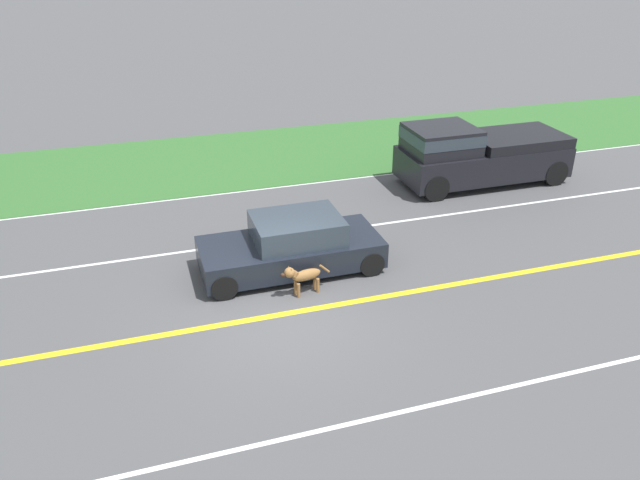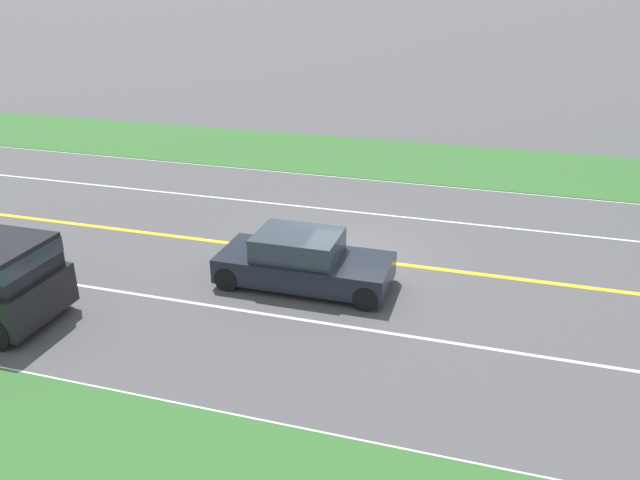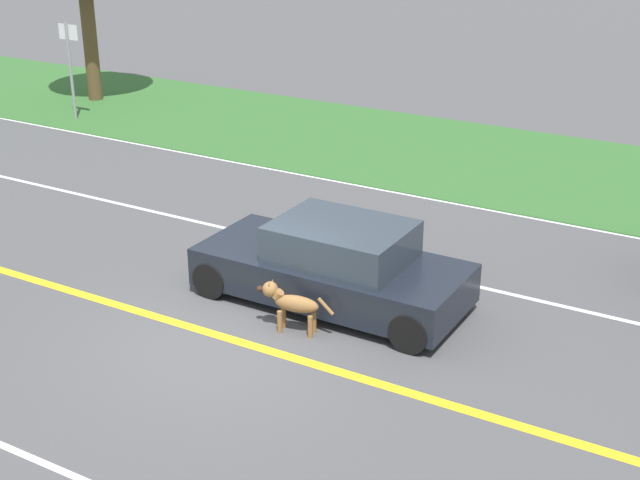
# 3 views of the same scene
# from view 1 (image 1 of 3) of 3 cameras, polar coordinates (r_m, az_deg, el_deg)

# --- Properties ---
(ground_plane) EXTENTS (400.00, 400.00, 0.00)m
(ground_plane) POSITION_cam_1_polar(r_m,az_deg,el_deg) (13.42, -3.28, -6.78)
(ground_plane) COLOR #4C4C4F
(centre_divider_line) EXTENTS (0.18, 160.00, 0.01)m
(centre_divider_line) POSITION_cam_1_polar(r_m,az_deg,el_deg) (13.42, -3.28, -6.76)
(centre_divider_line) COLOR yellow
(centre_divider_line) RESTS_ON ground
(lane_edge_line_right) EXTENTS (0.14, 160.00, 0.01)m
(lane_edge_line_right) POSITION_cam_1_polar(r_m,az_deg,el_deg) (19.52, -8.48, 4.28)
(lane_edge_line_right) COLOR white
(lane_edge_line_right) RESTS_ON ground
(lane_dash_same_dir) EXTENTS (0.10, 160.00, 0.01)m
(lane_dash_same_dir) POSITION_cam_1_polar(r_m,az_deg,el_deg) (16.38, -6.37, -0.21)
(lane_dash_same_dir) COLOR white
(lane_dash_same_dir) RESTS_ON ground
(lane_dash_oncoming) EXTENTS (0.10, 160.00, 0.01)m
(lane_dash_oncoming) POSITION_cam_1_polar(r_m,az_deg,el_deg) (10.79, 1.62, -16.69)
(lane_dash_oncoming) COLOR white
(lane_dash_oncoming) RESTS_ON ground
(grass_verge_right) EXTENTS (6.00, 160.00, 0.03)m
(grass_verge_right) POSITION_cam_1_polar(r_m,az_deg,el_deg) (22.29, -9.83, 7.14)
(grass_verge_right) COLOR #33662D
(grass_verge_right) RESTS_ON ground
(ego_car) EXTENTS (1.86, 4.27, 1.36)m
(ego_car) POSITION_cam_1_polar(r_m,az_deg,el_deg) (14.77, -2.56, -0.55)
(ego_car) COLOR black
(ego_car) RESTS_ON ground
(dog) EXTENTS (0.38, 1.21, 0.78)m
(dog) POSITION_cam_1_polar(r_m,az_deg,el_deg) (13.83, -1.62, -3.27)
(dog) COLOR olive
(dog) RESTS_ON ground
(pickup_truck) EXTENTS (2.09, 5.31, 1.96)m
(pickup_truck) POSITION_cam_1_polar(r_m,az_deg,el_deg) (20.36, 14.13, 7.69)
(pickup_truck) COLOR black
(pickup_truck) RESTS_ON ground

